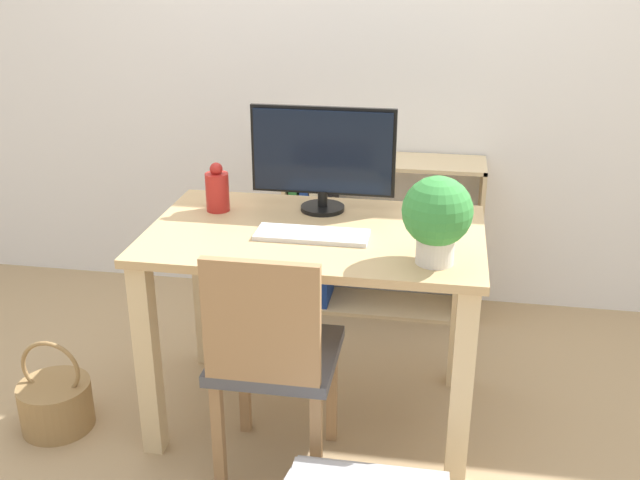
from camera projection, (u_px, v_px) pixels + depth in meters
name	position (u px, v px, depth m)	size (l,w,h in m)	color
ground_plane	(316.00, 413.00, 2.91)	(10.00, 10.00, 0.00)	tan
wall_back	(357.00, 34.00, 3.43)	(8.00, 0.05, 2.60)	white
desk	(315.00, 270.00, 2.67)	(1.17, 0.72, 0.76)	tan
monitor	(323.00, 155.00, 2.73)	(0.53, 0.16, 0.39)	black
keyboard	(312.00, 235.00, 2.56)	(0.39, 0.14, 0.02)	silver
vase	(217.00, 190.00, 2.78)	(0.09, 0.09, 0.19)	#B2231E
potted_plant	(437.00, 215.00, 2.30)	(0.22, 0.22, 0.28)	silver
chair	(272.00, 355.00, 2.40)	(0.40, 0.40, 0.85)	#4C4C51
bookshelf	(347.00, 237.00, 3.63)	(0.92, 0.28, 0.76)	#D8BC8C
basket	(56.00, 403.00, 2.79)	(0.27, 0.27, 0.36)	#997547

